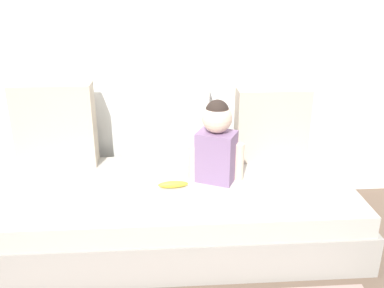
{
  "coord_description": "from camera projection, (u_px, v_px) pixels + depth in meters",
  "views": [
    {
      "loc": [
        -0.01,
        -2.2,
        1.48
      ],
      "look_at": [
        0.14,
        0.0,
        0.6
      ],
      "focal_mm": 40.21,
      "sensor_mm": 36.0,
      "label": 1
    }
  ],
  "objects": [
    {
      "name": "ground_plane",
      "position": [
        168.0,
        237.0,
        2.59
      ],
      "size": [
        12.0,
        12.0,
        0.0
      ],
      "primitive_type": "plane",
      "color": "brown"
    },
    {
      "name": "back_wall",
      "position": [
        163.0,
        15.0,
        2.66
      ],
      "size": [
        5.37,
        0.1,
        2.48
      ],
      "primitive_type": "cube",
      "color": "white",
      "rests_on": "ground"
    },
    {
      "name": "couch",
      "position": [
        168.0,
        212.0,
        2.52
      ],
      "size": [
        2.17,
        0.89,
        0.35
      ],
      "color": "#9C978F",
      "rests_on": "ground"
    },
    {
      "name": "throw_pillow_left",
      "position": [
        55.0,
        125.0,
        2.63
      ],
      "size": [
        0.48,
        0.16,
        0.52
      ],
      "primitive_type": "cube",
      "color": "#C1B29E",
      "rests_on": "couch"
    },
    {
      "name": "throw_pillow_center",
      "position": [
        165.0,
        123.0,
        2.68
      ],
      "size": [
        0.53,
        0.16,
        0.52
      ],
      "primitive_type": "cube",
      "color": "silver",
      "rests_on": "couch"
    },
    {
      "name": "throw_pillow_right",
      "position": [
        271.0,
        124.0,
        2.73
      ],
      "size": [
        0.45,
        0.16,
        0.47
      ],
      "primitive_type": "cube",
      "color": "#C1B29E",
      "rests_on": "couch"
    },
    {
      "name": "toddler",
      "position": [
        217.0,
        141.0,
        2.44
      ],
      "size": [
        0.32,
        0.23,
        0.48
      ],
      "color": "gray",
      "rests_on": "couch"
    },
    {
      "name": "banana",
      "position": [
        173.0,
        184.0,
        2.42
      ],
      "size": [
        0.17,
        0.05,
        0.04
      ],
      "primitive_type": "ellipsoid",
      "rotation": [
        0.0,
        0.0,
        0.06
      ],
      "color": "yellow",
      "rests_on": "couch"
    }
  ]
}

